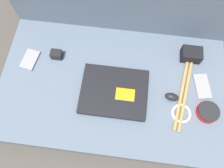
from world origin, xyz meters
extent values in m
plane|color=#4C4742|center=(0.00, 0.00, 0.00)|extent=(8.00, 8.00, 0.00)
cube|color=slate|center=(0.00, 0.00, 0.06)|extent=(1.13, 0.66, 0.12)
cube|color=black|center=(0.01, -0.04, 0.14)|extent=(0.32, 0.25, 0.03)
cube|color=orange|center=(0.07, -0.05, 0.16)|extent=(0.09, 0.06, 0.00)
ellipsoid|color=black|center=(0.29, -0.03, 0.14)|extent=(0.07, 0.05, 0.04)
cylinder|color=red|center=(0.46, -0.08, 0.14)|extent=(0.10, 0.10, 0.02)
cylinder|color=#232328|center=(0.46, -0.08, 0.15)|extent=(0.10, 0.10, 0.01)
cube|color=#99999E|center=(0.44, 0.05, 0.13)|extent=(0.09, 0.14, 0.01)
cube|color=#99999E|center=(-0.44, 0.09, 0.13)|extent=(0.09, 0.12, 0.01)
cube|color=black|center=(0.38, 0.21, 0.15)|extent=(0.10, 0.07, 0.06)
cube|color=black|center=(-0.30, 0.12, 0.15)|extent=(0.06, 0.04, 0.04)
torus|color=white|center=(0.34, -0.10, 0.13)|extent=(0.09, 0.09, 0.01)
cylinder|color=tan|center=(0.34, 0.01, 0.13)|extent=(0.08, 0.39, 0.02)
cylinder|color=tan|center=(0.36, 0.00, 0.13)|extent=(0.08, 0.39, 0.02)
camera|label=1|loc=(0.05, -0.38, 1.14)|focal=35.00mm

